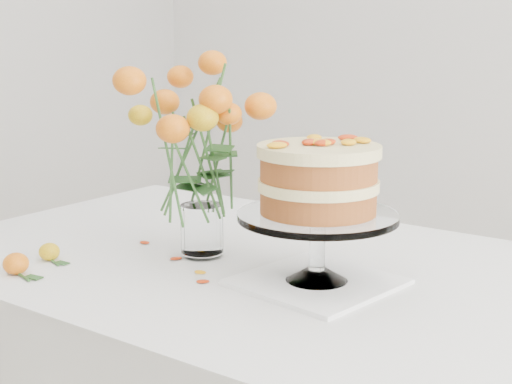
# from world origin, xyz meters

# --- Properties ---
(table) EXTENTS (1.43, 0.93, 0.76)m
(table) POSITION_xyz_m (0.00, 0.00, 0.67)
(table) COLOR tan
(table) RESTS_ON ground
(napkin) EXTENTS (0.30, 0.30, 0.01)m
(napkin) POSITION_xyz_m (0.20, -0.06, 0.76)
(napkin) COLOR white
(napkin) RESTS_ON table
(cake_stand) EXTENTS (0.30, 0.30, 0.27)m
(cake_stand) POSITION_xyz_m (0.20, -0.06, 0.95)
(cake_stand) COLOR white
(cake_stand) RESTS_ON napkin
(rose_vase) EXTENTS (0.38, 0.38, 0.45)m
(rose_vase) POSITION_xyz_m (-0.09, -0.05, 1.02)
(rose_vase) COLOR white
(rose_vase) RESTS_ON table
(loose_rose_near) EXTENTS (0.08, 0.04, 0.04)m
(loose_rose_near) POSITION_xyz_m (-0.33, -0.26, 0.77)
(loose_rose_near) COLOR yellow
(loose_rose_near) RESTS_ON table
(loose_rose_far) EXTENTS (0.09, 0.05, 0.04)m
(loose_rose_far) POSITION_xyz_m (-0.31, -0.35, 0.78)
(loose_rose_far) COLOR #CD5C0A
(loose_rose_far) RESTS_ON table
(stray_petal_a) EXTENTS (0.03, 0.02, 0.00)m
(stray_petal_a) POSITION_xyz_m (-0.12, -0.10, 0.76)
(stray_petal_a) COLOR #FEAB10
(stray_petal_a) RESTS_ON table
(stray_petal_b) EXTENTS (0.03, 0.02, 0.00)m
(stray_petal_b) POSITION_xyz_m (-0.02, -0.14, 0.76)
(stray_petal_b) COLOR #FEAB10
(stray_petal_b) RESTS_ON table
(stray_petal_c) EXTENTS (0.03, 0.02, 0.00)m
(stray_petal_c) POSITION_xyz_m (0.02, -0.18, 0.76)
(stray_petal_c) COLOR #FEAB10
(stray_petal_c) RESTS_ON table
(stray_petal_d) EXTENTS (0.03, 0.02, 0.00)m
(stray_petal_d) POSITION_xyz_m (-0.26, -0.05, 0.76)
(stray_petal_d) COLOR #FEAB10
(stray_petal_d) RESTS_ON table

